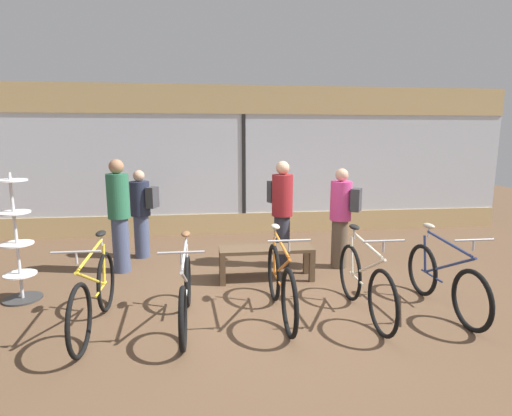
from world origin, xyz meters
The scene contains 13 objects.
ground_plane centered at (0.00, 0.00, 0.00)m, with size 24.00×24.00×0.00m, color brown.
shop_back_wall centered at (0.00, 3.84, 1.64)m, with size 12.00×0.08×3.20m.
bicycle_far_left centered at (-2.07, -0.50, 0.40)m, with size 0.46×1.79×1.05m.
bicycle_left centered at (-1.08, -0.50, 0.37)m, with size 0.46×1.73×1.01m.
bicycle_center centered at (0.04, -0.40, 0.41)m, with size 0.46×1.74×1.06m.
bicycle_right centered at (1.04, -0.51, 0.40)m, with size 0.46×1.72×1.05m.
bicycle_far_right centered at (2.06, -0.50, 0.38)m, with size 0.46×1.73×1.03m.
accessory_rack centered at (-3.26, 0.48, 0.69)m, with size 0.48×0.48×1.69m.
display_bench centered at (0.05, 0.84, 0.40)m, with size 1.40×0.44×0.50m.
customer_near_rack centered at (-2.18, 1.48, 0.95)m, with size 0.45×0.45×1.79m.
customer_by_window centered at (-1.96, 2.23, 0.83)m, with size 0.55×0.44×1.56m.
customer_mid_floor centered at (0.40, 1.48, 0.94)m, with size 0.44×0.55×1.74m.
customer_near_bench centered at (1.34, 1.26, 0.88)m, with size 0.56×0.50×1.63m.
Camera 1 is at (-0.81, -4.85, 2.12)m, focal length 28.00 mm.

